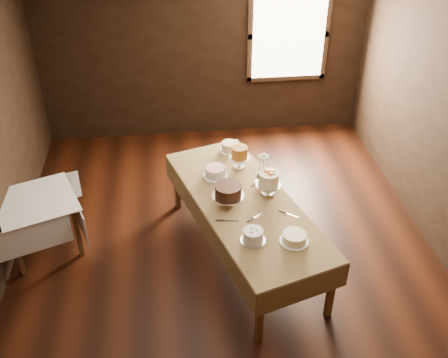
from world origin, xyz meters
TOP-DOWN VIEW (x-y plane):
  - floor at (0.00, 0.00)m, footprint 5.00×6.00m
  - ceiling at (0.00, 0.00)m, footprint 5.00×6.00m
  - wall_back at (0.00, 3.00)m, footprint 5.00×0.02m
  - window at (1.30, 2.94)m, footprint 1.10×0.05m
  - display_table at (0.21, -0.03)m, footprint 1.71×2.74m
  - side_table at (-2.14, 0.36)m, footprint 1.10×1.10m
  - cake_speckled at (0.17, 1.05)m, footprint 0.25×0.25m
  - cake_lattice at (-0.07, 0.50)m, footprint 0.30×0.30m
  - cake_caramel at (0.24, 0.66)m, footprint 0.26×0.26m
  - cake_chocolate at (0.02, -0.05)m, footprint 0.35×0.35m
  - cake_flowers at (0.49, 0.08)m, footprint 0.32×0.32m
  - cake_swirl at (0.19, -0.69)m, footprint 0.26×0.26m
  - cake_cream at (0.60, -0.75)m, footprint 0.29×0.29m
  - cake_server_a at (0.32, -0.30)m, footprint 0.21×0.16m
  - cake_server_b at (0.67, -0.34)m, footprint 0.20×0.17m
  - cake_server_c at (0.04, 0.25)m, footprint 0.10×0.24m
  - cake_server_d at (0.43, 0.37)m, footprint 0.17×0.20m
  - cake_server_e at (0.02, -0.35)m, footprint 0.24×0.05m
  - flower_vase at (0.47, 0.34)m, footprint 0.19×0.19m
  - flower_bouquet at (0.47, 0.34)m, footprint 0.14×0.14m

SIDE VIEW (x-z plane):
  - floor at x=0.00m, z-range -0.01..0.01m
  - side_table at x=-2.14m, z-range 0.28..0.99m
  - display_table at x=0.21m, z-range 0.34..1.13m
  - cake_server_a at x=0.32m, z-range 0.79..0.80m
  - cake_server_b at x=0.67m, z-range 0.79..0.80m
  - cake_server_c at x=0.04m, z-range 0.79..0.80m
  - cake_server_d at x=0.43m, z-range 0.79..0.80m
  - cake_server_e at x=0.02m, z-range 0.79..0.80m
  - cake_cream at x=0.60m, z-range 0.79..0.89m
  - cake_lattice at x=-0.07m, z-range 0.79..0.90m
  - cake_speckled at x=0.17m, z-range 0.79..0.91m
  - cake_swirl at x=0.19m, z-range 0.79..0.92m
  - flower_vase at x=0.47m, z-range 0.79..0.94m
  - cake_chocolate at x=0.02m, z-range 0.78..1.03m
  - cake_caramel at x=0.24m, z-range 0.77..1.06m
  - cake_flowers at x=0.49m, z-range 0.77..1.07m
  - flower_bouquet at x=0.47m, z-range 0.96..1.16m
  - wall_back at x=0.00m, z-range 0.00..2.80m
  - window at x=1.30m, z-range 0.95..2.25m
  - ceiling at x=0.00m, z-range 2.79..2.80m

